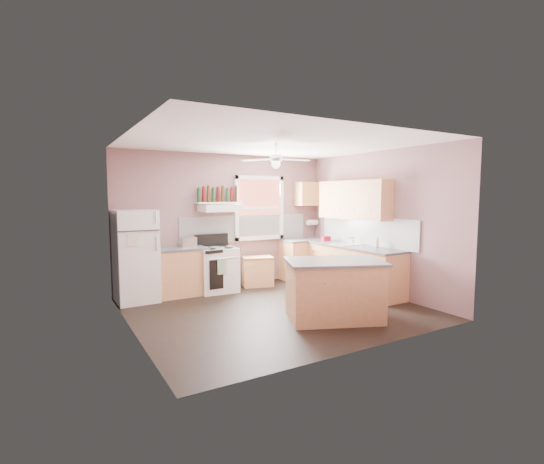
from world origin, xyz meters
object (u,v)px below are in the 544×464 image
toaster (189,242)px  island (334,291)px  stove (217,269)px  cart (257,271)px  refrigerator (136,256)px

toaster → island: (1.40, -2.59, -0.56)m
stove → island: bearing=-66.3°
cart → toaster: bearing=-166.3°
island → stove: bearing=131.7°
cart → island: (-0.03, -2.52, 0.13)m
toaster → stove: (0.54, -0.09, -0.56)m
toaster → cart: 1.59m
toaster → cart: size_ratio=0.46×
toaster → island: size_ratio=0.21×
stove → refrigerator: bearing=-176.3°
toaster → stove: bearing=-8.3°
refrigerator → toaster: 1.00m
toaster → cart: (1.43, -0.07, -0.69)m
refrigerator → cart: bearing=-1.7°
cart → stove: bearing=-162.3°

